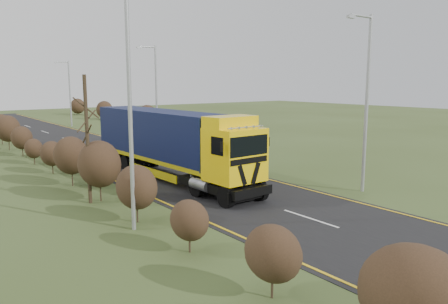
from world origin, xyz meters
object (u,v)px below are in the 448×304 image
car_red_hatchback (163,135)px  streetlight_near (366,97)px  car_blue_sedan (167,133)px  lorry (171,140)px  speed_sign (214,137)px

car_red_hatchback → streetlight_near: streetlight_near is taller
car_blue_sedan → streetlight_near: streetlight_near is taller
lorry → speed_sign: 6.99m
streetlight_near → speed_sign: bearing=93.0°
car_red_hatchback → car_blue_sedan: size_ratio=0.86×
lorry → speed_sign: lorry is taller
lorry → car_blue_sedan: (8.27, 15.07, -1.60)m
speed_sign → lorry: bearing=-146.9°
lorry → streetlight_near: bearing=-55.1°
lorry → car_red_hatchback: lorry is taller
car_red_hatchback → speed_sign: 10.75m
lorry → car_red_hatchback: size_ratio=3.92×
car_blue_sedan → speed_sign: speed_sign is taller
car_blue_sedan → car_red_hatchback: bearing=63.9°
lorry → car_red_hatchback: bearing=60.2°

